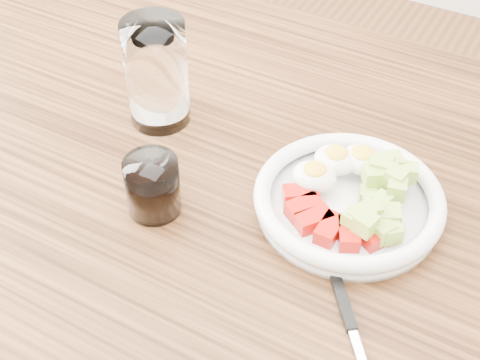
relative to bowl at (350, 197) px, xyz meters
The scene contains 5 objects.
dining_table 0.17m from the bowl, 153.35° to the right, with size 1.50×0.90×0.77m.
bowl is the anchor object (origin of this frame).
fork 0.15m from the bowl, 67.68° to the right, with size 0.12×0.15×0.01m.
water_glass 0.30m from the bowl, behind, with size 0.08×0.08×0.15m, color white.
coffee_glass 0.23m from the bowl, 151.45° to the right, with size 0.06×0.06×0.07m.
Camera 1 is at (0.27, -0.48, 1.34)m, focal length 50.00 mm.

